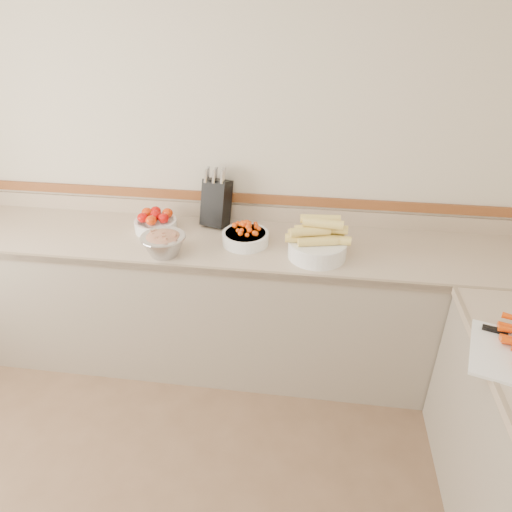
# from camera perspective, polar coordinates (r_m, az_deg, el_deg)

# --- Properties ---
(back_wall) EXTENTS (4.00, 0.00, 4.00)m
(back_wall) POSITION_cam_1_polar(r_m,az_deg,el_deg) (2.88, -5.23, 12.11)
(back_wall) COLOR beige
(back_wall) RESTS_ON ground_plane
(counter_back) EXTENTS (4.00, 0.65, 1.08)m
(counter_back) POSITION_cam_1_polar(r_m,az_deg,el_deg) (2.98, -5.83, -5.54)
(counter_back) COLOR tan
(counter_back) RESTS_ON ground_plane
(knife_block) EXTENTS (0.20, 0.22, 0.38)m
(knife_block) POSITION_cam_1_polar(r_m,az_deg,el_deg) (2.87, -4.99, 6.80)
(knife_block) COLOR black
(knife_block) RESTS_ON counter_back
(tomato_bowl) EXTENTS (0.26, 0.26, 0.13)m
(tomato_bowl) POSITION_cam_1_polar(r_m,az_deg,el_deg) (2.89, -12.45, 4.15)
(tomato_bowl) COLOR white
(tomato_bowl) RESTS_ON counter_back
(cherry_tomato_bowl) EXTENTS (0.27, 0.27, 0.14)m
(cherry_tomato_bowl) POSITION_cam_1_polar(r_m,az_deg,el_deg) (2.67, -1.34, 2.54)
(cherry_tomato_bowl) COLOR white
(cherry_tomato_bowl) RESTS_ON counter_back
(corn_bowl) EXTENTS (0.36, 0.33, 0.24)m
(corn_bowl) POSITION_cam_1_polar(r_m,az_deg,el_deg) (2.54, 7.70, 1.64)
(corn_bowl) COLOR white
(corn_bowl) RESTS_ON counter_back
(rhubarb_bowl) EXTENTS (0.25, 0.25, 0.14)m
(rhubarb_bowl) POSITION_cam_1_polar(r_m,az_deg,el_deg) (2.59, -11.48, 1.62)
(rhubarb_bowl) COLOR #B2B2BA
(rhubarb_bowl) RESTS_ON counter_back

